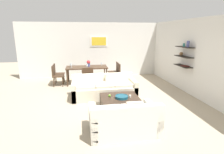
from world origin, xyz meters
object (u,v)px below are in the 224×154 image
object	(u,v)px
dining_chair_left_near	(56,74)
dining_chair_right_far	(115,70)
centerpiece_vase	(88,63)
wine_glass_right_far	(102,64)
dining_table	(87,68)
dining_chair_left_far	(57,72)
decorative_bowl	(122,97)
wine_glass_foot	(87,65)
wine_glass_left_far	(71,64)
candle_jar	(130,96)
apple_on_coffee_table	(109,96)
dining_chair_right_near	(117,72)
wine_glass_left_near	(71,65)
loveseat_white	(124,120)
sofa_beige	(104,89)
coffee_table	(120,104)
dining_chair_foot	(88,77)

from	to	relation	value
dining_chair_left_near	dining_chair_right_far	xyz separation A→B (m)	(2.60, 0.39, 0.00)
centerpiece_vase	wine_glass_right_far	bearing A→B (deg)	5.32
dining_table	dining_chair_left_far	bearing A→B (deg)	171.57
decorative_bowl	wine_glass_foot	world-z (taller)	wine_glass_foot
wine_glass_right_far	wine_glass_left_far	distance (m)	1.34
candle_jar	dining_chair_right_far	xyz separation A→B (m)	(0.16, 3.27, 0.09)
apple_on_coffee_table	dining_chair_right_near	distance (m)	2.85
wine_glass_left_far	wine_glass_foot	xyz separation A→B (m)	(0.67, -0.47, 0.02)
dining_chair_right_near	wine_glass_foot	xyz separation A→B (m)	(-1.30, -0.18, 0.38)
wine_glass_left_far	centerpiece_vase	world-z (taller)	centerpiece_vase
wine_glass_right_far	dining_chair_left_far	bearing A→B (deg)	177.48
wine_glass_right_far	centerpiece_vase	distance (m)	0.59
dining_chair_right_far	wine_glass_left_near	distance (m)	2.03
loveseat_white	wine_glass_foot	xyz separation A→B (m)	(-0.68, 3.90, 0.59)
loveseat_white	wine_glass_left_far	bearing A→B (deg)	107.15
decorative_bowl	wine_glass_left_far	xyz separation A→B (m)	(-1.55, 3.21, 0.45)
dining_chair_left_near	wine_glass_foot	size ratio (longest dim) A/B	4.64
sofa_beige	coffee_table	bearing A→B (deg)	-74.29
candle_jar	wine_glass_foot	distance (m)	2.98
wine_glass_left_far	wine_glass_foot	distance (m)	0.82
apple_on_coffee_table	dining_chair_foot	bearing A→B (deg)	104.79
dining_chair_foot	dining_chair_left_near	size ratio (longest dim) A/B	1.00
coffee_table	dining_chair_right_far	size ratio (longest dim) A/B	1.25
apple_on_coffee_table	dining_table	size ratio (longest dim) A/B	0.04
coffee_table	dining_chair_left_near	distance (m)	3.59
dining_chair_right_far	wine_glass_right_far	size ratio (longest dim) A/B	5.92
coffee_table	apple_on_coffee_table	bearing A→B (deg)	161.23
wine_glass_foot	wine_glass_left_near	xyz separation A→B (m)	(-0.67, 0.26, 0.00)
loveseat_white	wine_glass_foot	world-z (taller)	wine_glass_foot
dining_chair_foot	dining_chair_left_far	bearing A→B (deg)	141.69
decorative_bowl	candle_jar	world-z (taller)	decorative_bowl
dining_table	sofa_beige	bearing A→B (deg)	-74.31
sofa_beige	dining_chair_left_near	distance (m)	2.51
dining_table	dining_chair_left_near	world-z (taller)	dining_chair_left_near
coffee_table	centerpiece_vase	size ratio (longest dim) A/B	3.92
sofa_beige	dining_chair_left_far	distance (m)	2.78
dining_chair_left_far	centerpiece_vase	size ratio (longest dim) A/B	3.14
sofa_beige	candle_jar	xyz separation A→B (m)	(0.61, -1.19, 0.12)
sofa_beige	wine_glass_foot	size ratio (longest dim) A/B	11.60
decorative_bowl	dining_chair_right_near	bearing A→B (deg)	81.87
coffee_table	centerpiece_vase	xyz separation A→B (m)	(-0.77, 3.10, 0.71)
wine_glass_foot	centerpiece_vase	xyz separation A→B (m)	(0.08, 0.42, 0.02)
dining_table	dining_chair_right_far	world-z (taller)	dining_chair_right_far
dining_chair_left_far	dining_chair_right_near	world-z (taller)	same
wine_glass_right_far	wine_glass_left_far	size ratio (longest dim) A/B	0.91
decorative_bowl	centerpiece_vase	distance (m)	3.29
dining_chair_right_near	centerpiece_vase	bearing A→B (deg)	168.65
dining_chair_right_far	wine_glass_right_far	xyz separation A→B (m)	(-0.63, -0.09, 0.35)
dining_chair_foot	dining_chair_right_far	xyz separation A→B (m)	(1.30, 1.03, 0.00)
candle_jar	wine_glass_right_far	world-z (taller)	wine_glass_right_far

